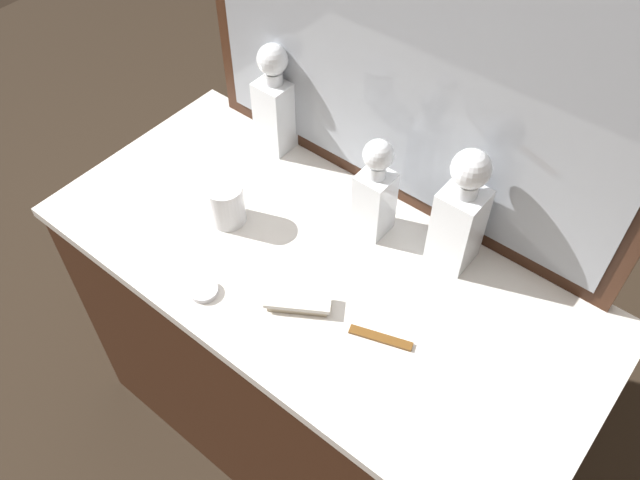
# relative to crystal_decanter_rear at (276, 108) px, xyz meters

# --- Properties ---
(ground_plane) EXTENTS (6.00, 6.00, 0.00)m
(ground_plane) POSITION_rel_crystal_decanter_rear_xyz_m (0.33, -0.24, -0.94)
(ground_plane) COLOR #2D2319
(dresser) EXTENTS (1.27, 0.60, 0.83)m
(dresser) POSITION_rel_crystal_decanter_rear_xyz_m (0.33, -0.24, -0.53)
(dresser) COLOR #381E11
(dresser) RESTS_ON ground_plane
(dresser_mirror) EXTENTS (1.08, 0.03, 0.79)m
(dresser_mirror) POSITION_rel_crystal_decanter_rear_xyz_m (0.33, 0.04, 0.28)
(dresser_mirror) COLOR #381E11
(dresser_mirror) RESTS_ON dresser
(crystal_decanter_rear) EXTENTS (0.08, 0.08, 0.29)m
(crystal_decanter_rear) POSITION_rel_crystal_decanter_rear_xyz_m (0.00, 0.00, 0.00)
(crystal_decanter_rear) COLOR white
(crystal_decanter_rear) RESTS_ON dresser
(crystal_decanter_center) EXTENTS (0.09, 0.09, 0.30)m
(crystal_decanter_center) POSITION_rel_crystal_decanter_rear_xyz_m (0.55, -0.04, 0.00)
(crystal_decanter_center) COLOR white
(crystal_decanter_center) RESTS_ON dresser
(crystal_decanter_front) EXTENTS (0.07, 0.07, 0.26)m
(crystal_decanter_front) POSITION_rel_crystal_decanter_rear_xyz_m (0.36, -0.08, -0.01)
(crystal_decanter_front) COLOR white
(crystal_decanter_front) RESTS_ON dresser
(crystal_tumbler_far_left) EXTENTS (0.08, 0.08, 0.10)m
(crystal_tumbler_far_left) POSITION_rel_crystal_decanter_rear_xyz_m (0.08, -0.27, -0.07)
(crystal_tumbler_far_left) COLOR white
(crystal_tumbler_far_left) RESTS_ON dresser
(silver_brush_rear) EXTENTS (0.14, 0.12, 0.02)m
(silver_brush_rear) POSITION_rel_crystal_decanter_rear_xyz_m (0.37, -0.35, -0.10)
(silver_brush_rear) COLOR #B7A88C
(silver_brush_rear) RESTS_ON dresser
(porcelain_dish) EXTENTS (0.06, 0.06, 0.01)m
(porcelain_dish) POSITION_rel_crystal_decanter_rear_xyz_m (0.19, -0.45, -0.11)
(porcelain_dish) COLOR silver
(porcelain_dish) RESTS_ON dresser
(tortoiseshell_comb) EXTENTS (0.13, 0.06, 0.01)m
(tortoiseshell_comb) POSITION_rel_crystal_decanter_rear_xyz_m (0.55, -0.31, -0.11)
(tortoiseshell_comb) COLOR brown
(tortoiseshell_comb) RESTS_ON dresser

